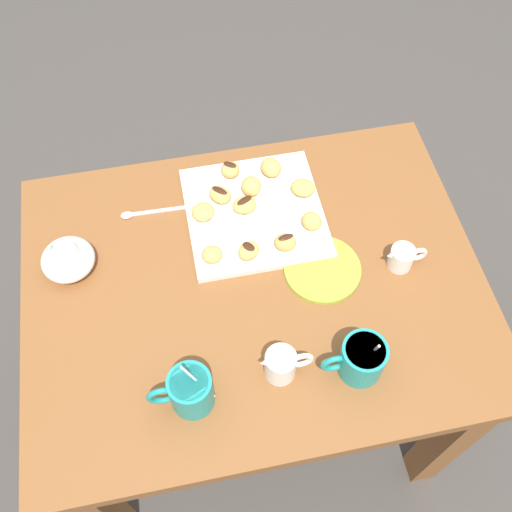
{
  "coord_description": "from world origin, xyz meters",
  "views": [
    {
      "loc": [
        0.12,
        0.6,
        1.81
      ],
      "look_at": [
        -0.01,
        -0.05,
        0.73
      ],
      "focal_mm": 41.84,
      "sensor_mm": 36.0,
      "label": 1
    }
  ],
  "objects_px": {
    "pastry_plate_square": "(255,213)",
    "ice_cream_bowl": "(67,258)",
    "beignet_0": "(248,251)",
    "chocolate_sauce_pitcher": "(402,257)",
    "beignet_10": "(271,167)",
    "beignet_3": "(251,186)",
    "coffee_mug_teal_right": "(190,391)",
    "beignet_7": "(212,255)",
    "coffee_mug_teal_left": "(361,358)",
    "saucer_lime_left": "(323,270)",
    "cream_pitcher_white": "(282,364)",
    "beignet_1": "(285,242)",
    "beignet_8": "(203,212)",
    "dining_table": "(255,311)",
    "beignet_4": "(220,195)",
    "beignet_9": "(229,170)",
    "beignet_2": "(245,205)",
    "beignet_5": "(303,188)",
    "beignet_6": "(312,221)"
  },
  "relations": [
    {
      "from": "pastry_plate_square",
      "to": "ice_cream_bowl",
      "type": "height_order",
      "value": "ice_cream_bowl"
    },
    {
      "from": "beignet_0",
      "to": "chocolate_sauce_pitcher",
      "type": "bearing_deg",
      "value": 166.04
    },
    {
      "from": "pastry_plate_square",
      "to": "beignet_10",
      "type": "distance_m",
      "value": 0.12
    },
    {
      "from": "ice_cream_bowl",
      "to": "beignet_3",
      "type": "height_order",
      "value": "ice_cream_bowl"
    },
    {
      "from": "coffee_mug_teal_right",
      "to": "beignet_7",
      "type": "distance_m",
      "value": 0.31
    },
    {
      "from": "coffee_mug_teal_left",
      "to": "beignet_3",
      "type": "bearing_deg",
      "value": -74.95
    },
    {
      "from": "beignet_0",
      "to": "beignet_3",
      "type": "xyz_separation_m",
      "value": [
        -0.04,
        -0.17,
        0.0
      ]
    },
    {
      "from": "ice_cream_bowl",
      "to": "saucer_lime_left",
      "type": "distance_m",
      "value": 0.54
    },
    {
      "from": "coffee_mug_teal_left",
      "to": "saucer_lime_left",
      "type": "distance_m",
      "value": 0.23
    },
    {
      "from": "cream_pitcher_white",
      "to": "beignet_7",
      "type": "distance_m",
      "value": 0.29
    },
    {
      "from": "beignet_1",
      "to": "beignet_8",
      "type": "relative_size",
      "value": 0.93
    },
    {
      "from": "dining_table",
      "to": "beignet_0",
      "type": "xyz_separation_m",
      "value": [
        0.0,
        -0.06,
        0.17
      ]
    },
    {
      "from": "beignet_0",
      "to": "beignet_8",
      "type": "relative_size",
      "value": 1.0
    },
    {
      "from": "pastry_plate_square",
      "to": "ice_cream_bowl",
      "type": "distance_m",
      "value": 0.42
    },
    {
      "from": "pastry_plate_square",
      "to": "beignet_0",
      "type": "distance_m",
      "value": 0.12
    },
    {
      "from": "beignet_3",
      "to": "ice_cream_bowl",
      "type": "bearing_deg",
      "value": 15.19
    },
    {
      "from": "dining_table",
      "to": "coffee_mug_teal_right",
      "type": "height_order",
      "value": "coffee_mug_teal_right"
    },
    {
      "from": "coffee_mug_teal_right",
      "to": "beignet_10",
      "type": "distance_m",
      "value": 0.56
    },
    {
      "from": "cream_pitcher_white",
      "to": "chocolate_sauce_pitcher",
      "type": "bearing_deg",
      "value": -148.44
    },
    {
      "from": "beignet_3",
      "to": "beignet_10",
      "type": "xyz_separation_m",
      "value": [
        -0.06,
        -0.05,
        -0.0
      ]
    },
    {
      "from": "beignet_4",
      "to": "ice_cream_bowl",
      "type": "bearing_deg",
      "value": 17.2
    },
    {
      "from": "pastry_plate_square",
      "to": "cream_pitcher_white",
      "type": "distance_m",
      "value": 0.38
    },
    {
      "from": "beignet_4",
      "to": "beignet_9",
      "type": "relative_size",
      "value": 1.23
    },
    {
      "from": "ice_cream_bowl",
      "to": "beignet_7",
      "type": "xyz_separation_m",
      "value": [
        -0.3,
        0.05,
        -0.01
      ]
    },
    {
      "from": "beignet_1",
      "to": "beignet_7",
      "type": "distance_m",
      "value": 0.16
    },
    {
      "from": "pastry_plate_square",
      "to": "coffee_mug_teal_right",
      "type": "xyz_separation_m",
      "value": [
        0.2,
        0.4,
        0.04
      ]
    },
    {
      "from": "chocolate_sauce_pitcher",
      "to": "beignet_9",
      "type": "xyz_separation_m",
      "value": [
        0.32,
        -0.3,
        0.0
      ]
    },
    {
      "from": "beignet_2",
      "to": "beignet_10",
      "type": "xyz_separation_m",
      "value": [
        -0.08,
        -0.09,
        0.0
      ]
    },
    {
      "from": "cream_pitcher_white",
      "to": "beignet_5",
      "type": "distance_m",
      "value": 0.43
    },
    {
      "from": "coffee_mug_teal_left",
      "to": "beignet_7",
      "type": "height_order",
      "value": "coffee_mug_teal_left"
    },
    {
      "from": "chocolate_sauce_pitcher",
      "to": "beignet_0",
      "type": "bearing_deg",
      "value": -13.96
    },
    {
      "from": "ice_cream_bowl",
      "to": "beignet_3",
      "type": "distance_m",
      "value": 0.43
    },
    {
      "from": "beignet_6",
      "to": "beignet_8",
      "type": "bearing_deg",
      "value": -17.96
    },
    {
      "from": "beignet_1",
      "to": "beignet_8",
      "type": "height_order",
      "value": "beignet_1"
    },
    {
      "from": "dining_table",
      "to": "coffee_mug_teal_left",
      "type": "xyz_separation_m",
      "value": [
        -0.16,
        0.23,
        0.18
      ]
    },
    {
      "from": "beignet_1",
      "to": "beignet_6",
      "type": "height_order",
      "value": "beignet_1"
    },
    {
      "from": "beignet_0",
      "to": "cream_pitcher_white",
      "type": "bearing_deg",
      "value": 92.88
    },
    {
      "from": "beignet_2",
      "to": "beignet_3",
      "type": "bearing_deg",
      "value": -117.41
    },
    {
      "from": "beignet_3",
      "to": "beignet_4",
      "type": "relative_size",
      "value": 0.94
    },
    {
      "from": "beignet_6",
      "to": "beignet_8",
      "type": "height_order",
      "value": "beignet_6"
    },
    {
      "from": "dining_table",
      "to": "saucer_lime_left",
      "type": "distance_m",
      "value": 0.2
    },
    {
      "from": "beignet_2",
      "to": "beignet_3",
      "type": "height_order",
      "value": "beignet_3"
    },
    {
      "from": "saucer_lime_left",
      "to": "beignet_6",
      "type": "bearing_deg",
      "value": -90.56
    },
    {
      "from": "dining_table",
      "to": "beignet_6",
      "type": "distance_m",
      "value": 0.25
    },
    {
      "from": "dining_table",
      "to": "beignet_1",
      "type": "xyz_separation_m",
      "value": [
        -0.08,
        -0.06,
        0.17
      ]
    },
    {
      "from": "coffee_mug_teal_right",
      "to": "beignet_3",
      "type": "distance_m",
      "value": 0.5
    },
    {
      "from": "cream_pitcher_white",
      "to": "beignet_10",
      "type": "bearing_deg",
      "value": -99.78
    },
    {
      "from": "beignet_1",
      "to": "beignet_2",
      "type": "relative_size",
      "value": 0.87
    },
    {
      "from": "coffee_mug_teal_right",
      "to": "cream_pitcher_white",
      "type": "relative_size",
      "value": 1.41
    },
    {
      "from": "beignet_9",
      "to": "beignet_8",
      "type": "bearing_deg",
      "value": 53.62
    }
  ]
}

